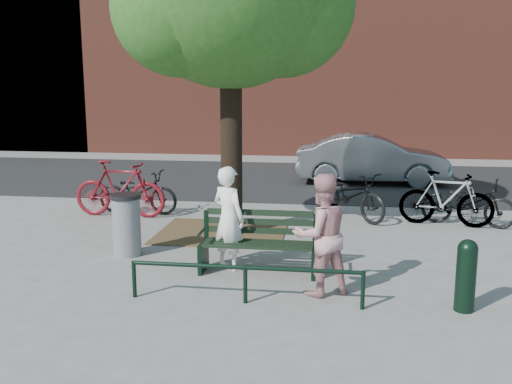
# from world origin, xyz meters

# --- Properties ---
(ground) EXTENTS (90.00, 90.00, 0.00)m
(ground) POSITION_xyz_m (0.00, 0.00, 0.00)
(ground) COLOR gray
(ground) RESTS_ON ground
(dirt_pit) EXTENTS (2.40, 2.00, 0.02)m
(dirt_pit) POSITION_xyz_m (-1.00, 2.20, 0.01)
(dirt_pit) COLOR brown
(dirt_pit) RESTS_ON ground
(road) EXTENTS (40.00, 7.00, 0.01)m
(road) POSITION_xyz_m (0.00, 8.50, 0.01)
(road) COLOR black
(road) RESTS_ON ground
(park_bench) EXTENTS (1.74, 0.54, 0.97)m
(park_bench) POSITION_xyz_m (-0.00, 0.08, 0.48)
(park_bench) COLOR black
(park_bench) RESTS_ON ground
(guard_railing) EXTENTS (3.06, 0.06, 0.51)m
(guard_railing) POSITION_xyz_m (0.00, -1.20, 0.40)
(guard_railing) COLOR black
(guard_railing) RESTS_ON ground
(person_left) EXTENTS (0.70, 0.64, 1.60)m
(person_left) POSITION_xyz_m (-0.47, 0.15, 0.80)
(person_left) COLOR white
(person_left) RESTS_ON ground
(person_right) EXTENTS (1.00, 0.93, 1.65)m
(person_right) POSITION_xyz_m (0.95, -0.72, 0.83)
(person_right) COLOR #C7898B
(person_right) RESTS_ON ground
(bollard) EXTENTS (0.25, 0.25, 0.93)m
(bollard) POSITION_xyz_m (2.76, -1.07, 0.50)
(bollard) COLOR black
(bollard) RESTS_ON ground
(litter_bin) EXTENTS (0.50, 0.50, 1.03)m
(litter_bin) POSITION_xyz_m (-2.28, 0.61, 0.52)
(litter_bin) COLOR gray
(litter_bin) RESTS_ON ground
(bicycle_a) EXTENTS (1.87, 0.79, 0.96)m
(bicycle_a) POSITION_xyz_m (-3.15, 3.59, 0.48)
(bicycle_a) COLOR black
(bicycle_a) RESTS_ON ground
(bicycle_b) EXTENTS (2.04, 0.65, 1.21)m
(bicycle_b) POSITION_xyz_m (-3.42, 3.24, 0.61)
(bicycle_b) COLOR #5D0D14
(bicycle_b) RESTS_ON ground
(bicycle_c) EXTENTS (1.82, 1.82, 1.00)m
(bicycle_c) POSITION_xyz_m (1.44, 3.73, 0.50)
(bicycle_c) COLOR black
(bicycle_c) RESTS_ON ground
(bicycle_d) EXTENTS (1.89, 0.87, 1.10)m
(bicycle_d) POSITION_xyz_m (3.32, 3.40, 0.55)
(bicycle_d) COLOR gray
(bicycle_d) RESTS_ON ground
(bicycle_e) EXTENTS (1.93, 1.15, 0.96)m
(bicycle_e) POSITION_xyz_m (3.76, 3.47, 0.48)
(bicycle_e) COLOR black
(bicycle_e) RESTS_ON ground
(parked_car) EXTENTS (4.26, 1.55, 1.40)m
(parked_car) POSITION_xyz_m (2.13, 8.15, 0.70)
(parked_car) COLOR slate
(parked_car) RESTS_ON ground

